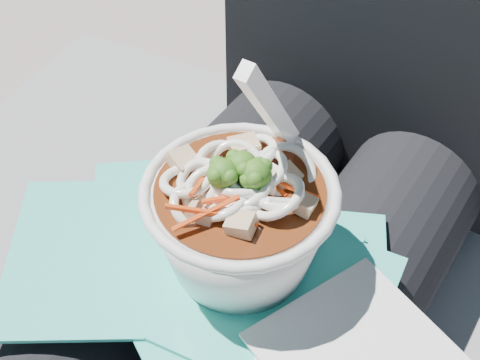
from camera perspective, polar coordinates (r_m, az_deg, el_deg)
The scene contains 5 objects.
stone_ledge at distance 0.97m, azimuth 5.04°, elevation -13.66°, with size 1.00×0.50×0.44m, color slate.
lap at distance 0.65m, azimuth 0.10°, elevation -10.06°, with size 0.31×0.48×0.15m.
person_body at distance 0.68m, azimuth 4.35°, elevation -3.20°, with size 0.34×0.94×0.98m.
plastic_bag at distance 0.57m, azimuth -1.59°, elevation -7.65°, with size 0.37×0.29×0.02m.
udon_bowl at distance 0.52m, azimuth -0.00°, elevation -2.98°, with size 0.18×0.18×0.20m.
Camera 1 is at (0.20, -0.31, 1.05)m, focal length 50.00 mm.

